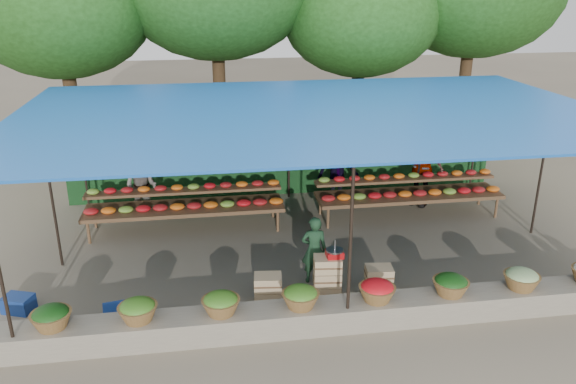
{
  "coord_description": "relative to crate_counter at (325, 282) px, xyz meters",
  "views": [
    {
      "loc": [
        -2.01,
        -10.01,
        5.04
      ],
      "look_at": [
        -0.44,
        0.2,
        1.15
      ],
      "focal_mm": 35.0,
      "sensor_mm": 36.0,
      "label": 1
    }
  ],
  "objects": [
    {
      "name": "ground",
      "position": [
        0.13,
        1.92,
        -0.31
      ],
      "size": [
        60.0,
        60.0,
        0.0
      ],
      "primitive_type": "plane",
      "color": "#6A5F4E",
      "rests_on": "ground"
    },
    {
      "name": "stone_curb",
      "position": [
        0.13,
        -0.83,
        -0.11
      ],
      "size": [
        10.6,
        0.55,
        0.4
      ],
      "primitive_type": "cube",
      "color": "#6F6659",
      "rests_on": "ground"
    },
    {
      "name": "stall_canopy",
      "position": [
        0.13,
        1.99,
        2.37
      ],
      "size": [
        10.8,
        6.6,
        2.82
      ],
      "color": "black",
      "rests_on": "ground"
    },
    {
      "name": "produce_baskets",
      "position": [
        0.03,
        -0.83,
        0.25
      ],
      "size": [
        8.98,
        0.58,
        0.34
      ],
      "color": "brown",
      "rests_on": "stone_curb"
    },
    {
      "name": "netting_backdrop",
      "position": [
        0.13,
        5.07,
        0.94
      ],
      "size": [
        10.6,
        0.06,
        2.5
      ],
      "primitive_type": "cube",
      "color": "#19471D",
      "rests_on": "ground"
    },
    {
      "name": "fruit_table_left",
      "position": [
        -2.36,
        3.27,
        0.3
      ],
      "size": [
        4.21,
        0.95,
        0.93
      ],
      "color": "#4D311E",
      "rests_on": "ground"
    },
    {
      "name": "fruit_table_right",
      "position": [
        2.64,
        3.27,
        0.3
      ],
      "size": [
        4.21,
        0.95,
        0.93
      ],
      "color": "#4D311E",
      "rests_on": "ground"
    },
    {
      "name": "crate_counter",
      "position": [
        0.0,
        0.0,
        0.0
      ],
      "size": [
        2.39,
        0.39,
        0.77
      ],
      "color": "tan",
      "rests_on": "ground"
    },
    {
      "name": "weighing_scale",
      "position": [
        0.14,
        0.0,
        0.53
      ],
      "size": [
        0.29,
        0.29,
        0.31
      ],
      "color": "#AF0E11",
      "rests_on": "crate_counter"
    },
    {
      "name": "vendor_seated",
      "position": [
        -0.08,
        0.6,
        0.31
      ],
      "size": [
        0.47,
        0.33,
        1.25
      ],
      "primitive_type": "imported",
      "rotation": [
        0.0,
        0.0,
        3.08
      ],
      "color": "#1A3A22",
      "rests_on": "ground"
    },
    {
      "name": "customer_left",
      "position": [
        -3.32,
        3.93,
        0.47
      ],
      "size": [
        0.93,
        0.84,
        1.56
      ],
      "primitive_type": "imported",
      "rotation": [
        0.0,
        0.0,
        -0.41
      ],
      "color": "slate",
      "rests_on": "ground"
    },
    {
      "name": "customer_mid",
      "position": [
        1.24,
        4.34,
        0.52
      ],
      "size": [
        1.11,
        0.69,
        1.66
      ],
      "primitive_type": "imported",
      "rotation": [
        0.0,
        0.0,
        0.07
      ],
      "color": "slate",
      "rests_on": "ground"
    },
    {
      "name": "customer_right",
      "position": [
        3.14,
        3.86,
        0.62
      ],
      "size": [
        1.08,
        1.09,
        1.85
      ],
      "primitive_type": "imported",
      "rotation": [
        0.0,
        0.0,
        -0.8
      ],
      "color": "slate",
      "rests_on": "ground"
    },
    {
      "name": "blue_crate_front",
      "position": [
        -3.33,
        -0.23,
        -0.16
      ],
      "size": [
        0.55,
        0.44,
        0.3
      ],
      "primitive_type": "cube",
      "rotation": [
        0.0,
        0.0,
        0.18
      ],
      "color": "navy",
      "rests_on": "ground"
    },
    {
      "name": "blue_crate_back",
      "position": [
        -5.02,
        0.37,
        -0.17
      ],
      "size": [
        0.54,
        0.46,
        0.27
      ],
      "primitive_type": "cube",
      "rotation": [
        0.0,
        0.0,
        -0.35
      ],
      "color": "navy",
      "rests_on": "ground"
    }
  ]
}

